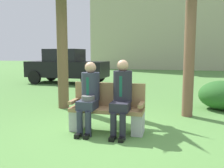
% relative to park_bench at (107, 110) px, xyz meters
% --- Properties ---
extents(ground_plane, '(80.00, 80.00, 0.00)m').
position_rel_park_bench_xyz_m(ground_plane, '(0.08, -0.25, -0.40)').
color(ground_plane, '#52853E').
extents(park_bench, '(1.38, 0.44, 0.90)m').
position_rel_park_bench_xyz_m(park_bench, '(0.00, 0.00, 0.00)').
color(park_bench, '#99754C').
rests_on(park_bench, ground).
extents(seated_man_left, '(0.34, 0.72, 1.30)m').
position_rel_park_bench_xyz_m(seated_man_left, '(-0.32, -0.12, 0.33)').
color(seated_man_left, '#2D3342').
rests_on(seated_man_left, ground).
extents(seated_man_right, '(0.34, 0.72, 1.34)m').
position_rel_park_bench_xyz_m(seated_man_right, '(0.29, -0.11, 0.35)').
color(seated_man_right, '#23232D').
rests_on(seated_man_right, ground).
extents(shrub_near_bench, '(1.21, 1.11, 0.76)m').
position_rel_park_bench_xyz_m(shrub_near_bench, '(2.46, 2.44, -0.02)').
color(shrub_near_bench, '#2A6126').
rests_on(shrub_near_bench, ground).
extents(parked_car_near, '(3.95, 1.80, 1.68)m').
position_rel_park_bench_xyz_m(parked_car_near, '(-3.90, 6.73, 0.44)').
color(parked_car_near, black).
rests_on(parked_car_near, ground).
extents(building_backdrop, '(16.29, 8.84, 13.57)m').
position_rel_park_bench_xyz_m(building_backdrop, '(1.22, 22.18, 6.42)').
color(building_backdrop, '#B2AE8B').
rests_on(building_backdrop, ground).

